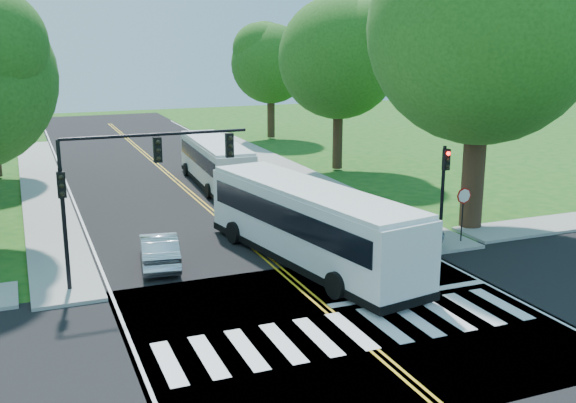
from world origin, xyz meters
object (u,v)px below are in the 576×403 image
suv (386,228)px  signal_ne (444,181)px  hatchback (159,249)px  bus_lead (309,223)px  dark_sedan (279,180)px  bus_follow (215,162)px  signal_nw (127,173)px

suv → signal_ne: bearing=137.8°
hatchback → suv: bearing=-176.4°
bus_lead → hatchback: 6.32m
bus_lead → dark_sedan: bearing=-116.2°
bus_follow → signal_nw: bearing=66.6°
signal_ne → hatchback: signal_ne is taller
bus_lead → bus_follow: bearing=-102.2°
suv → dark_sedan: suv is taller
signal_nw → hatchback: (1.39, 1.78, -3.66)m
dark_sedan → suv: bearing=98.6°
bus_lead → dark_sedan: 14.14m
bus_follow → bus_lead: bearing=90.8°
signal_nw → suv: (11.72, 1.03, -3.64)m
signal_nw → dark_sedan: signal_nw is taller
signal_ne → bus_follow: (-6.14, 15.94, -1.44)m
signal_ne → bus_follow: size_ratio=0.39×
signal_ne → hatchback: (-12.67, 1.77, -2.25)m
signal_ne → suv: 3.38m
dark_sedan → hatchback: bearing=55.8°
bus_lead → suv: bearing=-174.3°
signal_ne → suv: bearing=156.4°
signal_ne → dark_sedan: 13.81m
suv → signal_nw: bearing=-13.6°
signal_ne → dark_sedan: bearing=102.0°
bus_follow → dark_sedan: size_ratio=2.89×
signal_nw → bus_follow: signal_nw is taller
signal_nw → hatchback: signal_nw is taller
signal_ne → suv: (-2.33, 1.02, -2.22)m
signal_nw → signal_ne: bearing=0.0°
signal_ne → suv: signal_ne is taller
suv → dark_sedan: (-0.49, 12.29, -0.17)m
dark_sedan → bus_follow: bearing=-32.2°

